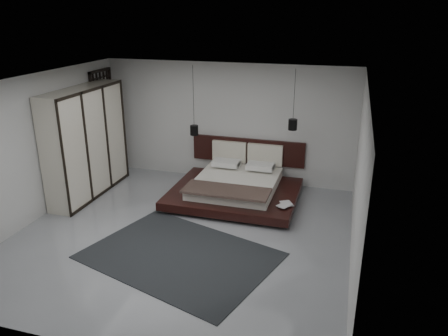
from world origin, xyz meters
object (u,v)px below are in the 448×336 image
(pendant_right, at_px, (293,124))
(pendant_left, at_px, (194,130))
(lattice_screen, at_px, (105,124))
(wardrobe, at_px, (86,142))
(rug, at_px, (180,256))
(bed, at_px, (236,186))

(pendant_right, bearing_deg, pendant_left, -180.00)
(lattice_screen, relative_size, wardrobe, 1.07)
(lattice_screen, bearing_deg, pendant_left, -2.96)
(pendant_left, height_order, pendant_right, same)
(rug, bearing_deg, bed, 83.71)
(pendant_right, bearing_deg, lattice_screen, 178.47)
(lattice_screen, distance_m, rug, 4.67)
(pendant_left, distance_m, rug, 3.42)
(bed, relative_size, rug, 0.89)
(pendant_right, bearing_deg, rug, -114.71)
(lattice_screen, relative_size, bed, 0.96)
(lattice_screen, bearing_deg, pendant_right, -1.53)
(pendant_right, relative_size, rug, 0.42)
(pendant_left, relative_size, wardrobe, 0.64)
(lattice_screen, xyz_separation_m, rug, (3.18, -3.15, -1.29))
(bed, height_order, wardrobe, wardrobe)
(bed, distance_m, rug, 2.65)
(bed, xyz_separation_m, pendant_right, (1.11, 0.42, 1.36))
(wardrobe, bearing_deg, pendant_right, 14.10)
(pendant_left, xyz_separation_m, rug, (0.82, -3.03, -1.35))
(bed, bearing_deg, pendant_left, 159.38)
(bed, relative_size, wardrobe, 1.11)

